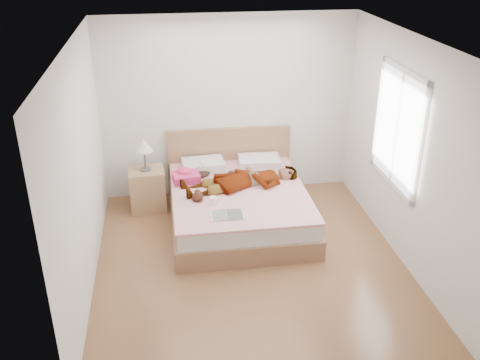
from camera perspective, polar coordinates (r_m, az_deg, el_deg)
The scene contains 11 objects.
ground at distance 6.42m, azimuth 1.13°, elevation -8.90°, with size 4.00×4.00×0.00m, color #572F1B.
woman at distance 7.07m, azimuth 0.27°, elevation 0.35°, with size 0.61×1.63×0.22m, color white.
hair at distance 7.46m, azimuth -4.59°, elevation 0.99°, with size 0.39×0.48×0.07m, color black.
phone at distance 7.35m, azimuth -4.06°, elevation 1.96°, with size 0.05×0.10×0.01m, color silver.
room_shell at distance 6.50m, azimuth 16.49°, elevation 5.30°, with size 4.00×4.00×4.00m.
bed at distance 7.16m, azimuth -0.22°, elevation -2.43°, with size 1.80×2.08×1.00m.
towel at distance 7.22m, azimuth -5.80°, elevation 0.43°, with size 0.38×0.32×0.18m.
magazine at distance 6.36m, azimuth -1.36°, elevation -3.78°, with size 0.40×0.27×0.02m.
coffee_mug at distance 6.61m, azimuth -2.87°, elevation -2.20°, with size 0.14×0.11×0.10m.
plush_toy at distance 6.71m, azimuth -4.54°, elevation -1.68°, with size 0.15×0.22×0.12m.
nightstand at distance 7.56m, azimuth -9.88°, elevation -0.64°, with size 0.51×0.46×1.05m.
Camera 1 is at (-0.90, -5.22, 3.64)m, focal length 40.00 mm.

